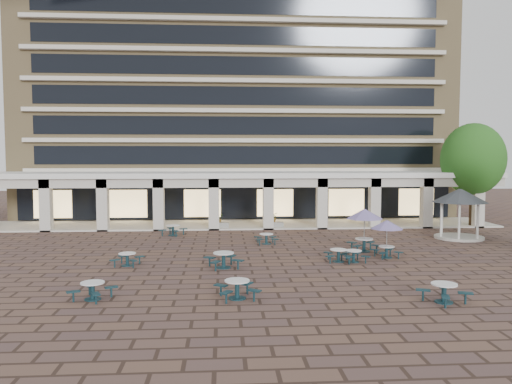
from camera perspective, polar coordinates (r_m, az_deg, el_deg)
ground at (r=26.77m, az=-0.71°, el=-8.13°), size 120.00×120.00×0.00m
apartment_building at (r=52.09m, az=-2.28°, el=11.69°), size 40.00×15.50×25.20m
retail_arcade at (r=41.04m, az=-1.84°, el=0.33°), size 42.00×6.60×4.40m
picnic_table_1 at (r=21.09m, az=-18.18°, el=-10.50°), size 1.90×1.90×0.70m
picnic_table_2 at (r=20.19m, az=-2.17°, el=-10.86°), size 1.90×1.90×0.75m
picnic_table_3 at (r=20.98m, az=20.70°, el=-10.55°), size 2.05×2.05×0.75m
picnic_table_6 at (r=30.33m, az=12.30°, el=-2.64°), size 2.21×2.21×2.55m
picnic_table_7 at (r=27.45m, az=11.09°, el=-7.08°), size 1.63×1.63×0.65m
picnic_table_8 at (r=26.93m, az=-14.51°, el=-7.32°), size 1.66×1.66×0.67m
picnic_table_9 at (r=25.61m, az=-3.73°, el=-7.61°), size 2.09×2.09×0.80m
picnic_table_10 at (r=27.42m, az=9.41°, el=-7.03°), size 1.65×1.65×0.68m
picnic_table_11 at (r=28.83m, az=14.74°, el=-3.78°), size 1.83×1.83×2.11m
picnic_table_12 at (r=36.43m, az=-9.48°, el=-4.22°), size 2.07×2.07×0.76m
picnic_table_13 at (r=32.47m, az=1.19°, el=-5.26°), size 1.55×1.55×0.67m
gazebo at (r=37.18m, az=22.27°, el=-0.98°), size 3.70×3.70×3.44m
tree_east_c at (r=43.75m, az=23.54°, el=3.46°), size 5.02×5.02×8.37m
planter_left at (r=39.38m, az=-4.22°, el=-3.57°), size 1.50×0.71×1.18m
planter_right at (r=39.57m, az=2.04°, el=-3.42°), size 1.50×0.73×1.27m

